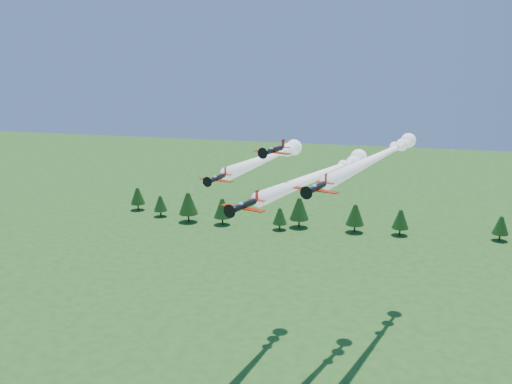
% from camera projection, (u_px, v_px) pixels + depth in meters
% --- Properties ---
extents(plane_lead, '(20.74, 50.45, 3.70)m').
position_uv_depth(plane_lead, '(325.00, 173.00, 113.59)').
color(plane_lead, black).
rests_on(plane_lead, ground).
extents(plane_left, '(12.55, 41.55, 3.70)m').
position_uv_depth(plane_left, '(272.00, 156.00, 121.33)').
color(plane_left, black).
rests_on(plane_left, ground).
extents(plane_right, '(21.33, 60.49, 3.70)m').
position_uv_depth(plane_right, '(381.00, 155.00, 122.92)').
color(plane_right, black).
rests_on(plane_right, ground).
extents(plane_slot, '(7.22, 8.03, 2.54)m').
position_uv_depth(plane_slot, '(273.00, 150.00, 102.40)').
color(plane_slot, black).
rests_on(plane_slot, ground).
extents(treeline, '(167.18, 17.36, 11.45)m').
position_uv_depth(treeline, '(324.00, 213.00, 208.02)').
color(treeline, '#382314').
rests_on(treeline, ground).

